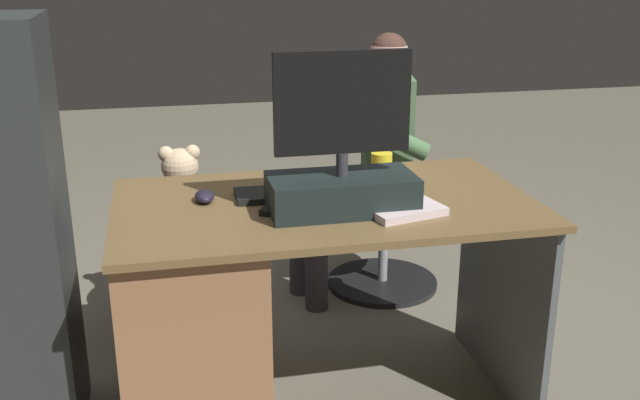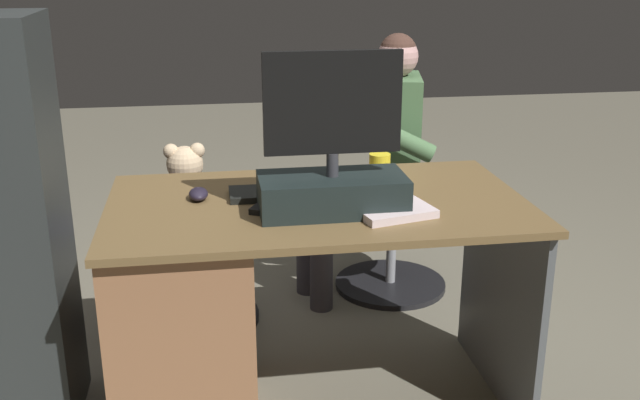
% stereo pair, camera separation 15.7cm
% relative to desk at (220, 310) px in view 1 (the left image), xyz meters
% --- Properties ---
extents(ground_plane, '(10.00, 10.00, 0.00)m').
position_rel_desk_xyz_m(ground_plane, '(-0.34, -0.32, -0.39)').
color(ground_plane, '#6C6656').
extents(desk, '(1.30, 0.74, 0.73)m').
position_rel_desk_xyz_m(desk, '(0.00, 0.00, 0.00)').
color(desk, brown).
rests_on(desk, ground_plane).
extents(monitor, '(0.44, 0.21, 0.48)m').
position_rel_desk_xyz_m(monitor, '(-0.37, 0.10, 0.46)').
color(monitor, black).
rests_on(monitor, desk).
extents(keyboard, '(0.42, 0.14, 0.02)m').
position_rel_desk_xyz_m(keyboard, '(-0.28, -0.07, 0.35)').
color(keyboard, black).
rests_on(keyboard, desk).
extents(computer_mouse, '(0.06, 0.10, 0.04)m').
position_rel_desk_xyz_m(computer_mouse, '(0.03, -0.07, 0.36)').
color(computer_mouse, '#211C2B').
rests_on(computer_mouse, desk).
extents(cup, '(0.07, 0.07, 0.09)m').
position_rel_desk_xyz_m(cup, '(-0.59, -0.20, 0.39)').
color(cup, yellow).
rests_on(cup, desk).
extents(tv_remote, '(0.11, 0.15, 0.02)m').
position_rel_desk_xyz_m(tv_remote, '(-0.17, 0.04, 0.35)').
color(tv_remote, black).
rests_on(tv_remote, desk).
extents(notebook_binder, '(0.29, 0.34, 0.02)m').
position_rel_desk_xyz_m(notebook_binder, '(-0.53, 0.09, 0.36)').
color(notebook_binder, silver).
rests_on(notebook_binder, desk).
extents(office_chair_teddy, '(0.54, 0.54, 0.45)m').
position_rel_desk_xyz_m(office_chair_teddy, '(0.08, -0.67, -0.15)').
color(office_chair_teddy, black).
rests_on(office_chair_teddy, ground_plane).
extents(teddy_bear, '(0.22, 0.22, 0.32)m').
position_rel_desk_xyz_m(teddy_bear, '(0.08, -0.68, 0.20)').
color(teddy_bear, '#D2B48D').
rests_on(teddy_bear, office_chair_teddy).
extents(visitor_chair, '(0.51, 0.51, 0.45)m').
position_rel_desk_xyz_m(visitor_chair, '(-0.81, -0.86, -0.14)').
color(visitor_chair, black).
rests_on(visitor_chair, ground_plane).
extents(person, '(0.57, 0.55, 1.15)m').
position_rel_desk_xyz_m(person, '(-0.73, -0.84, 0.28)').
color(person, '#4B6F46').
rests_on(person, ground_plane).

